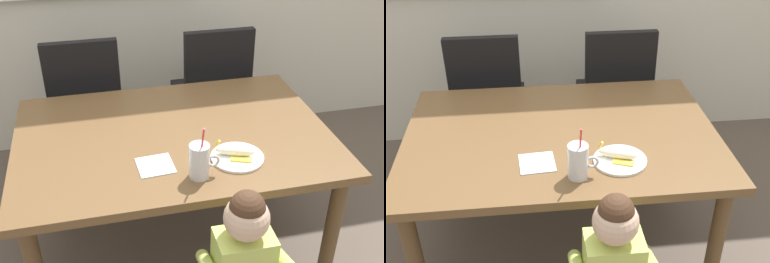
% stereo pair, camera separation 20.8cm
% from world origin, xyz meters
% --- Properties ---
extents(ground_plane, '(24.00, 24.00, 0.00)m').
position_xyz_m(ground_plane, '(0.00, 0.00, 0.00)').
color(ground_plane, brown).
extents(dining_table, '(1.46, 1.02, 0.71)m').
position_xyz_m(dining_table, '(0.00, 0.00, 0.62)').
color(dining_table, brown).
rests_on(dining_table, ground).
extents(dining_chair_left, '(0.44, 0.44, 0.96)m').
position_xyz_m(dining_chair_left, '(-0.40, 0.75, 0.54)').
color(dining_chair_left, black).
rests_on(dining_chair_left, ground).
extents(dining_chair_right, '(0.44, 0.44, 0.96)m').
position_xyz_m(dining_chair_right, '(0.40, 0.75, 0.54)').
color(dining_chair_right, black).
rests_on(dining_chair_right, ground).
extents(toddler_standing, '(0.33, 0.24, 0.84)m').
position_xyz_m(toddler_standing, '(0.14, -0.66, 0.53)').
color(toddler_standing, '#3F4760').
rests_on(toddler_standing, ground).
extents(milk_cup, '(0.13, 0.08, 0.25)m').
position_xyz_m(milk_cup, '(0.04, -0.36, 0.77)').
color(milk_cup, silver).
rests_on(milk_cup, dining_table).
extents(snack_plate, '(0.23, 0.23, 0.01)m').
position_xyz_m(snack_plate, '(0.23, -0.27, 0.71)').
color(snack_plate, white).
rests_on(snack_plate, dining_table).
extents(peeled_banana, '(0.17, 0.13, 0.07)m').
position_xyz_m(peeled_banana, '(0.22, -0.26, 0.74)').
color(peeled_banana, '#F4EAC6').
rests_on(peeled_banana, snack_plate).
extents(paper_napkin, '(0.16, 0.16, 0.00)m').
position_xyz_m(paper_napkin, '(-0.12, -0.24, 0.71)').
color(paper_napkin, silver).
rests_on(paper_napkin, dining_table).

